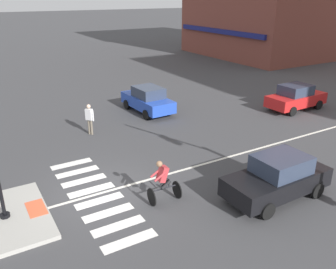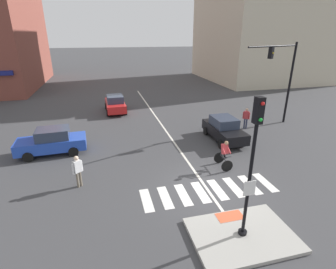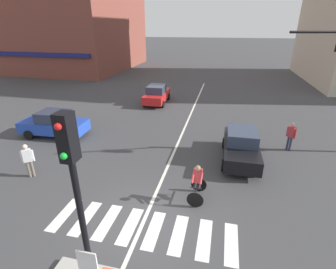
{
  "view_description": "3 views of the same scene",
  "coord_description": "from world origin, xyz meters",
  "px_view_note": "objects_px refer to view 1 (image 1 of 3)",
  "views": [
    {
      "loc": [
        11.27,
        -3.72,
        7.08
      ],
      "look_at": [
        -0.1,
        3.02,
        1.77
      ],
      "focal_mm": 37.77,
      "sensor_mm": 36.0,
      "label": 1
    },
    {
      "loc": [
        -4.55,
        -9.98,
        7.05
      ],
      "look_at": [
        -0.6,
        5.46,
        0.83
      ],
      "focal_mm": 27.5,
      "sensor_mm": 36.0,
      "label": 2
    },
    {
      "loc": [
        2.37,
        -6.48,
        6.52
      ],
      "look_at": [
        -0.33,
        5.35,
        1.16
      ],
      "focal_mm": 26.46,
      "sensor_mm": 36.0,
      "label": 3
    }
  ],
  "objects_px": {
    "car_red_westbound_distant": "(296,97)",
    "cyclist": "(163,181)",
    "pedestrian_at_curb_left": "(89,117)",
    "car_blue_cross_left": "(148,100)",
    "car_black_eastbound_mid": "(278,177)"
  },
  "relations": [
    {
      "from": "cyclist",
      "to": "car_black_eastbound_mid",
      "type": "bearing_deg",
      "value": 64.34
    },
    {
      "from": "cyclist",
      "to": "pedestrian_at_curb_left",
      "type": "relative_size",
      "value": 1.01
    },
    {
      "from": "car_red_westbound_distant",
      "to": "cyclist",
      "type": "relative_size",
      "value": 2.47
    },
    {
      "from": "car_black_eastbound_mid",
      "to": "cyclist",
      "type": "relative_size",
      "value": 2.45
    },
    {
      "from": "car_blue_cross_left",
      "to": "cyclist",
      "type": "xyz_separation_m",
      "value": [
        9.59,
        -4.4,
        0.06
      ]
    },
    {
      "from": "car_blue_cross_left",
      "to": "car_black_eastbound_mid",
      "type": "height_order",
      "value": "same"
    },
    {
      "from": "car_blue_cross_left",
      "to": "car_black_eastbound_mid",
      "type": "distance_m",
      "value": 11.43
    },
    {
      "from": "car_blue_cross_left",
      "to": "car_red_westbound_distant",
      "type": "height_order",
      "value": "same"
    },
    {
      "from": "car_red_westbound_distant",
      "to": "cyclist",
      "type": "bearing_deg",
      "value": -68.11
    },
    {
      "from": "car_blue_cross_left",
      "to": "car_black_eastbound_mid",
      "type": "relative_size",
      "value": 1.01
    },
    {
      "from": "car_red_westbound_distant",
      "to": "car_blue_cross_left",
      "type": "bearing_deg",
      "value": -117.4
    },
    {
      "from": "car_blue_cross_left",
      "to": "car_red_westbound_distant",
      "type": "bearing_deg",
      "value": 62.6
    },
    {
      "from": "pedestrian_at_curb_left",
      "to": "car_black_eastbound_mid",
      "type": "bearing_deg",
      "value": 21.81
    },
    {
      "from": "car_red_westbound_distant",
      "to": "pedestrian_at_curb_left",
      "type": "height_order",
      "value": "pedestrian_at_curb_left"
    },
    {
      "from": "car_red_westbound_distant",
      "to": "pedestrian_at_curb_left",
      "type": "xyz_separation_m",
      "value": [
        -2.57,
        -12.94,
        0.17
      ]
    }
  ]
}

